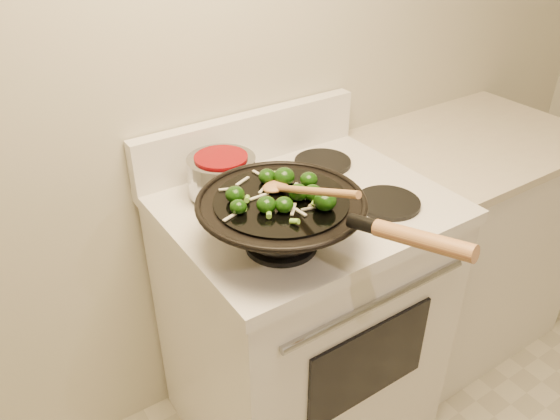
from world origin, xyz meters
TOP-DOWN VIEW (x-y plane):
  - stove at (-0.01, 1.17)m, footprint 0.78×0.67m
  - counter_unit at (0.75, 1.20)m, footprint 0.88×0.62m
  - wok at (-0.19, 1.01)m, footprint 0.41×0.67m
  - stirfry at (-0.18, 1.02)m, footprint 0.28×0.27m
  - wooden_spoon at (-0.17, 0.98)m, footprint 0.07×0.30m
  - saucepan at (-0.19, 1.32)m, footprint 0.19×0.31m

SIDE VIEW (x-z plane):
  - counter_unit at x=0.75m, z-range 0.00..0.91m
  - stove at x=-0.01m, z-range -0.07..1.01m
  - saucepan at x=-0.19m, z-range 0.93..1.05m
  - wok at x=-0.19m, z-range 0.90..1.11m
  - stirfry at x=-0.18m, z-range 1.05..1.10m
  - wooden_spoon at x=-0.17m, z-range 1.04..1.16m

